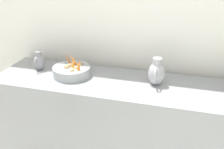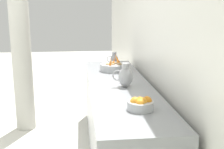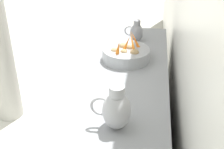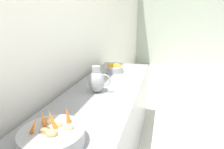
{
  "view_description": "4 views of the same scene",
  "coord_description": "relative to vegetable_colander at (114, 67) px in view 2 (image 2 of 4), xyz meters",
  "views": [
    {
      "loc": [
        0.74,
        0.55,
        1.99
      ],
      "look_at": [
        -1.42,
        -0.07,
        0.99
      ],
      "focal_mm": 45.05,
      "sensor_mm": 36.0,
      "label": 1
    },
    {
      "loc": [
        -1.08,
        3.2,
        1.68
      ],
      "look_at": [
        -1.41,
        0.32,
        1.01
      ],
      "focal_mm": 46.37,
      "sensor_mm": 36.0,
      "label": 2
    },
    {
      "loc": [
        -1.7,
        1.53,
        1.89
      ],
      "look_at": [
        -1.5,
        0.08,
        1.06
      ],
      "focal_mm": 47.46,
      "sensor_mm": 36.0,
      "label": 3
    },
    {
      "loc": [
        -0.96,
        -1.29,
        1.56
      ],
      "look_at": [
        -1.42,
        0.37,
        1.04
      ],
      "focal_mm": 30.97,
      "sensor_mm": 36.0,
      "label": 4
    }
  ],
  "objects": [
    {
      "name": "support_column",
      "position": [
        1.23,
        -0.3,
        0.57
      ],
      "size": [
        0.26,
        0.26,
        3.0
      ],
      "primitive_type": "cylinder",
      "color": "#B2AFA8",
      "rests_on": "ground_plane"
    },
    {
      "name": "vegetable_colander",
      "position": [
        0.0,
        0.0,
        0.0
      ],
      "size": [
        0.36,
        0.36,
        0.22
      ],
      "color": "#9EA0A5",
      "rests_on": "prep_counter"
    },
    {
      "name": "prep_counter",
      "position": [
        0.01,
        0.66,
        -0.49
      ],
      "size": [
        0.67,
        2.75,
        0.87
      ],
      "primitive_type": "cube",
      "color": "gray",
      "rests_on": "ground_plane"
    },
    {
      "name": "metal_pitcher_tall",
      "position": [
        -0.03,
        0.8,
        0.06
      ],
      "size": [
        0.21,
        0.15,
        0.25
      ],
      "color": "#A3A3A8",
      "rests_on": "prep_counter"
    },
    {
      "name": "orange_bowl",
      "position": [
        -0.04,
        1.52,
        0.0
      ],
      "size": [
        0.22,
        0.22,
        0.11
      ],
      "color": "#ADAFB5",
      "rests_on": "prep_counter"
    },
    {
      "name": "metal_pitcher_short",
      "position": [
        -0.05,
        -0.37,
        0.04
      ],
      "size": [
        0.16,
        0.11,
        0.19
      ],
      "color": "gray",
      "rests_on": "prep_counter"
    },
    {
      "name": "tile_wall_left",
      "position": [
        -0.43,
        1.16,
        0.57
      ],
      "size": [
        0.1,
        9.46,
        3.0
      ],
      "primitive_type": "cube",
      "color": "white",
      "rests_on": "ground_plane"
    }
  ]
}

